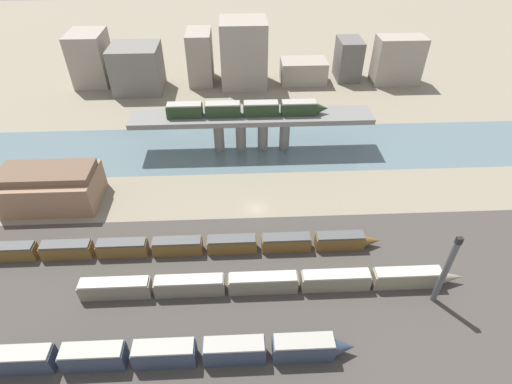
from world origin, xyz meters
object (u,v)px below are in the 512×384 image
(train_yard_near, at_px, (172,353))
(warehouse_building, at_px, (51,187))
(train_on_bridge, at_px, (247,109))
(signal_tower, at_px, (445,271))
(train_yard_mid, at_px, (270,283))
(train_yard_far, at_px, (156,247))

(train_yard_near, bearing_deg, warehouse_building, 128.14)
(train_on_bridge, relative_size, signal_tower, 2.70)
(train_yard_mid, relative_size, signal_tower, 4.50)
(signal_tower, bearing_deg, warehouse_building, 158.08)
(train_yard_mid, bearing_deg, train_yard_far, 155.57)
(train_on_bridge, bearing_deg, train_yard_mid, -86.64)
(train_yard_near, distance_m, train_yard_far, 24.15)
(warehouse_building, bearing_deg, train_yard_near, -51.86)
(train_yard_far, relative_size, signal_tower, 5.76)
(train_yard_far, relative_size, warehouse_building, 4.32)
(train_yard_far, height_order, warehouse_building, warehouse_building)
(warehouse_building, bearing_deg, train_on_bridge, 24.75)
(train_on_bridge, xyz_separation_m, signal_tower, (32.42, -52.65, -4.54))
(train_yard_near, distance_m, signal_tower, 47.36)
(train_yard_far, height_order, signal_tower, signal_tower)
(train_yard_mid, bearing_deg, warehouse_building, 150.23)
(train_yard_near, bearing_deg, train_yard_mid, 38.70)
(train_yard_near, height_order, train_yard_mid, train_yard_near)
(train_yard_near, relative_size, train_yard_far, 0.63)
(warehouse_building, bearing_deg, train_yard_far, -33.92)
(train_on_bridge, xyz_separation_m, train_yard_far, (-19.57, -38.84, -10.53))
(train_yard_near, xyz_separation_m, signal_tower, (46.03, 9.59, 5.66))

